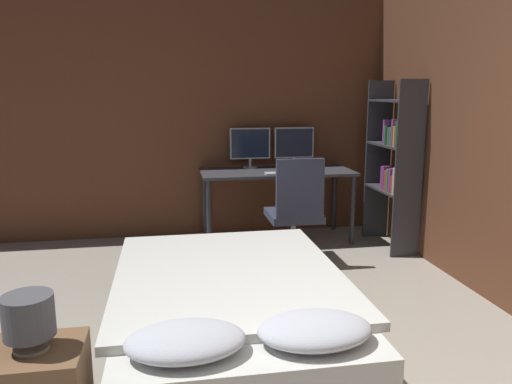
# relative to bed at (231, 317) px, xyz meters

# --- Properties ---
(wall_back) EXTENTS (12.00, 0.06, 2.70)m
(wall_back) POSITION_rel_bed_xyz_m (0.40, 2.79, 1.09)
(wall_back) COLOR brown
(wall_back) RESTS_ON ground_plane
(bed) EXTENTS (1.40, 2.05, 0.59)m
(bed) POSITION_rel_bed_xyz_m (0.00, 0.00, 0.00)
(bed) COLOR #2D2D33
(bed) RESTS_ON ground_plane
(bedside_lamp) EXTENTS (0.21, 0.21, 0.25)m
(bedside_lamp) POSITION_rel_bed_xyz_m (-0.95, -0.75, 0.43)
(bedside_lamp) COLOR gray
(bedside_lamp) RESTS_ON nightstand
(desk) EXTENTS (1.64, 0.70, 0.78)m
(desk) POSITION_rel_bed_xyz_m (0.80, 2.37, 0.44)
(desk) COLOR #38383D
(desk) RESTS_ON ground_plane
(monitor_left) EXTENTS (0.45, 0.16, 0.45)m
(monitor_left) POSITION_rel_bed_xyz_m (0.55, 2.61, 0.77)
(monitor_left) COLOR #B7B7BC
(monitor_left) RESTS_ON desk
(monitor_right) EXTENTS (0.45, 0.16, 0.45)m
(monitor_right) POSITION_rel_bed_xyz_m (1.05, 2.61, 0.77)
(monitor_right) COLOR #B7B7BC
(monitor_right) RESTS_ON desk
(keyboard) EXTENTS (0.35, 0.13, 0.02)m
(keyboard) POSITION_rel_bed_xyz_m (0.80, 2.12, 0.53)
(keyboard) COLOR #B7B7BC
(keyboard) RESTS_ON desk
(computer_mouse) EXTENTS (0.07, 0.05, 0.04)m
(computer_mouse) POSITION_rel_bed_xyz_m (1.07, 2.12, 0.54)
(computer_mouse) COLOR #B7B7BC
(computer_mouse) RESTS_ON desk
(office_chair) EXTENTS (0.52, 0.52, 1.03)m
(office_chair) POSITION_rel_bed_xyz_m (0.82, 1.62, 0.16)
(office_chair) COLOR black
(office_chair) RESTS_ON ground_plane
(bookshelf) EXTENTS (0.29, 0.75, 1.74)m
(bookshelf) POSITION_rel_bed_xyz_m (1.94, 1.87, 0.69)
(bookshelf) COLOR #333338
(bookshelf) RESTS_ON ground_plane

